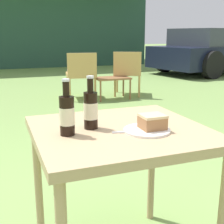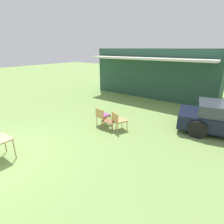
{
  "view_description": "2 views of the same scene",
  "coord_description": "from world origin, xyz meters",
  "px_view_note": "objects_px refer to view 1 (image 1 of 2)",
  "views": [
    {
      "loc": [
        -0.5,
        -1.23,
        1.12
      ],
      "look_at": [
        0.0,
        0.1,
        0.77
      ],
      "focal_mm": 50.0,
      "sensor_mm": 36.0,
      "label": 1
    },
    {
      "loc": [
        5.67,
        -1.69,
        3.35
      ],
      "look_at": [
        1.69,
        3.69,
        0.9
      ],
      "focal_mm": 28.0,
      "sensor_mm": 36.0,
      "label": 2
    }
  ],
  "objects_px": {
    "parked_car": "(217,51)",
    "cake_on_plate": "(150,125)",
    "garden_side_table": "(112,80)",
    "cola_bottle_near": "(91,109)",
    "patio_table": "(120,145)",
    "wicker_chair_plain": "(128,70)",
    "cola_bottle_far": "(67,114)",
    "wicker_chair_cushioned": "(81,72)"
  },
  "relations": [
    {
      "from": "parked_car",
      "to": "cake_on_plate",
      "type": "distance_m",
      "value": 8.58
    },
    {
      "from": "garden_side_table",
      "to": "cola_bottle_near",
      "type": "relative_size",
      "value": 2.55
    },
    {
      "from": "patio_table",
      "to": "cake_on_plate",
      "type": "xyz_separation_m",
      "value": [
        0.11,
        -0.09,
        0.11
      ]
    },
    {
      "from": "patio_table",
      "to": "wicker_chair_plain",
      "type": "bearing_deg",
      "value": 66.15
    },
    {
      "from": "wicker_chair_plain",
      "to": "garden_side_table",
      "type": "relative_size",
      "value": 1.36
    },
    {
      "from": "cake_on_plate",
      "to": "cola_bottle_far",
      "type": "xyz_separation_m",
      "value": [
        -0.34,
        0.07,
        0.06
      ]
    },
    {
      "from": "wicker_chair_plain",
      "to": "cake_on_plate",
      "type": "bearing_deg",
      "value": 93.92
    },
    {
      "from": "garden_side_table",
      "to": "patio_table",
      "type": "distance_m",
      "value": 4.1
    },
    {
      "from": "wicker_chair_plain",
      "to": "cola_bottle_far",
      "type": "relative_size",
      "value": 3.47
    },
    {
      "from": "wicker_chair_plain",
      "to": "patio_table",
      "type": "distance_m",
      "value": 4.4
    },
    {
      "from": "parked_car",
      "to": "wicker_chair_plain",
      "type": "height_order",
      "value": "parked_car"
    },
    {
      "from": "wicker_chair_cushioned",
      "to": "cake_on_plate",
      "type": "height_order",
      "value": "wicker_chair_cushioned"
    },
    {
      "from": "wicker_chair_plain",
      "to": "garden_side_table",
      "type": "height_order",
      "value": "wicker_chair_plain"
    },
    {
      "from": "wicker_chair_cushioned",
      "to": "patio_table",
      "type": "height_order",
      "value": "wicker_chair_cushioned"
    },
    {
      "from": "parked_car",
      "to": "wicker_chair_plain",
      "type": "bearing_deg",
      "value": -160.44
    },
    {
      "from": "parked_car",
      "to": "wicker_chair_cushioned",
      "type": "height_order",
      "value": "parked_car"
    },
    {
      "from": "wicker_chair_cushioned",
      "to": "cola_bottle_far",
      "type": "xyz_separation_m",
      "value": [
        -1.14,
        -4.04,
        0.33
      ]
    },
    {
      "from": "wicker_chair_plain",
      "to": "cola_bottle_far",
      "type": "bearing_deg",
      "value": 89.51
    },
    {
      "from": "parked_car",
      "to": "cola_bottle_far",
      "type": "bearing_deg",
      "value": -144.73
    },
    {
      "from": "wicker_chair_plain",
      "to": "cola_bottle_near",
      "type": "xyz_separation_m",
      "value": [
        -1.9,
        -3.98,
        0.33
      ]
    },
    {
      "from": "parked_car",
      "to": "cake_on_plate",
      "type": "bearing_deg",
      "value": -142.7
    },
    {
      "from": "cola_bottle_far",
      "to": "cola_bottle_near",
      "type": "bearing_deg",
      "value": 24.35
    },
    {
      "from": "cola_bottle_far",
      "to": "wicker_chair_cushioned",
      "type": "bearing_deg",
      "value": 74.26
    },
    {
      "from": "garden_side_table",
      "to": "cake_on_plate",
      "type": "xyz_separation_m",
      "value": [
        -1.3,
        -3.92,
        0.41
      ]
    },
    {
      "from": "patio_table",
      "to": "cola_bottle_near",
      "type": "relative_size",
      "value": 3.22
    },
    {
      "from": "wicker_chair_plain",
      "to": "garden_side_table",
      "type": "xyz_separation_m",
      "value": [
        -0.37,
        -0.18,
        -0.14
      ]
    },
    {
      "from": "wicker_chair_cushioned",
      "to": "patio_table",
      "type": "xyz_separation_m",
      "value": [
        -0.9,
        -4.03,
        0.16
      ]
    },
    {
      "from": "wicker_chair_cushioned",
      "to": "cola_bottle_far",
      "type": "distance_m",
      "value": 4.21
    },
    {
      "from": "parked_car",
      "to": "cola_bottle_near",
      "type": "xyz_separation_m",
      "value": [
        -5.8,
        -6.39,
        0.18
      ]
    },
    {
      "from": "wicker_chair_cushioned",
      "to": "cola_bottle_near",
      "type": "relative_size",
      "value": 3.47
    },
    {
      "from": "parked_car",
      "to": "cake_on_plate",
      "type": "relative_size",
      "value": 21.78
    },
    {
      "from": "cake_on_plate",
      "to": "cola_bottle_near",
      "type": "distance_m",
      "value": 0.27
    },
    {
      "from": "cake_on_plate",
      "to": "parked_car",
      "type": "bearing_deg",
      "value": 49.43
    },
    {
      "from": "garden_side_table",
      "to": "cola_bottle_near",
      "type": "distance_m",
      "value": 4.12
    },
    {
      "from": "garden_side_table",
      "to": "parked_car",
      "type": "bearing_deg",
      "value": 31.27
    },
    {
      "from": "parked_car",
      "to": "cola_bottle_near",
      "type": "distance_m",
      "value": 8.63
    },
    {
      "from": "cake_on_plate",
      "to": "wicker_chair_plain",
      "type": "bearing_deg",
      "value": 67.84
    },
    {
      "from": "wicker_chair_cushioned",
      "to": "patio_table",
      "type": "bearing_deg",
      "value": 86.14
    },
    {
      "from": "wicker_chair_cushioned",
      "to": "cola_bottle_far",
      "type": "relative_size",
      "value": 3.47
    },
    {
      "from": "garden_side_table",
      "to": "cola_bottle_far",
      "type": "height_order",
      "value": "cola_bottle_far"
    },
    {
      "from": "parked_car",
      "to": "cola_bottle_near",
      "type": "bearing_deg",
      "value": -144.39
    },
    {
      "from": "parked_car",
      "to": "wicker_chair_cushioned",
      "type": "xyz_separation_m",
      "value": [
        -4.78,
        -2.4,
        -0.15
      ]
    }
  ]
}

